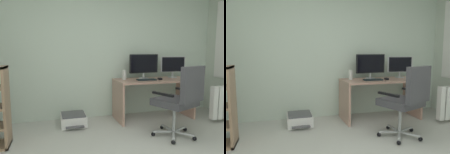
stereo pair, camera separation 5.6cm
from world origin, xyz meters
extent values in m
cube|color=silver|center=(0.00, 2.45, 1.28)|extent=(5.01, 0.10, 2.56)
cube|color=tan|center=(1.07, 2.02, 0.71)|extent=(1.41, 0.64, 0.04)
cube|color=tan|center=(0.38, 2.02, 0.35)|extent=(0.04, 0.61, 0.69)
cube|color=tan|center=(1.75, 2.02, 0.35)|extent=(0.04, 0.61, 0.69)
cylinder|color=#B2B5B7|center=(0.93, 2.16, 0.74)|extent=(0.18, 0.18, 0.01)
cylinder|color=#B2B5B7|center=(0.93, 2.16, 0.80)|extent=(0.03, 0.03, 0.11)
cube|color=black|center=(0.93, 2.16, 1.01)|extent=(0.57, 0.06, 0.35)
cube|color=black|center=(0.93, 2.14, 1.01)|extent=(0.53, 0.03, 0.32)
cylinder|color=#B2B5B7|center=(1.54, 2.16, 0.74)|extent=(0.18, 0.18, 0.01)
cylinder|color=#B2B5B7|center=(1.54, 2.16, 0.79)|extent=(0.03, 0.03, 0.10)
cube|color=#B7BABC|center=(1.54, 2.16, 0.99)|extent=(0.49, 0.09, 0.30)
cube|color=black|center=(1.54, 2.14, 0.99)|extent=(0.45, 0.06, 0.28)
cube|color=black|center=(0.88, 1.93, 0.74)|extent=(0.34, 0.14, 0.02)
cube|color=black|center=(1.14, 1.91, 0.75)|extent=(0.08, 0.11, 0.03)
cylinder|color=silver|center=(0.52, 2.11, 0.82)|extent=(0.07, 0.07, 0.17)
cube|color=#B7BABC|center=(1.10, 1.21, 0.07)|extent=(0.29, 0.14, 0.02)
sphere|color=black|center=(1.24, 1.27, 0.03)|extent=(0.06, 0.06, 0.06)
cube|color=#B7BABC|center=(0.95, 1.31, 0.07)|extent=(0.05, 0.30, 0.02)
sphere|color=black|center=(0.94, 1.46, 0.03)|extent=(0.06, 0.06, 0.06)
cube|color=#B7BABC|center=(0.82, 1.19, 0.07)|extent=(0.30, 0.10, 0.02)
sphere|color=black|center=(0.67, 1.23, 0.03)|extent=(0.06, 0.06, 0.06)
cube|color=#B7BABC|center=(0.88, 1.03, 0.07)|extent=(0.19, 0.27, 0.02)
sphere|color=black|center=(0.80, 0.90, 0.03)|extent=(0.06, 0.06, 0.06)
cube|color=#B7BABC|center=(1.06, 1.04, 0.07)|extent=(0.22, 0.25, 0.02)
sphere|color=black|center=(1.15, 0.93, 0.03)|extent=(0.06, 0.06, 0.06)
cylinder|color=#B7BABC|center=(0.96, 1.16, 0.27)|extent=(0.04, 0.04, 0.39)
cube|color=#414046|center=(0.96, 1.16, 0.51)|extent=(0.66, 0.65, 0.10)
cube|color=#414046|center=(1.07, 0.90, 0.80)|extent=(0.46, 0.24, 0.48)
cube|color=black|center=(0.71, 1.05, 0.66)|extent=(0.17, 0.33, 0.03)
cube|color=black|center=(1.22, 1.26, 0.66)|extent=(0.17, 0.33, 0.03)
cube|color=#977458|center=(-1.31, 1.49, 0.53)|extent=(0.03, 0.36, 1.06)
cube|color=white|center=(-0.40, 2.03, 0.09)|extent=(0.41, 0.41, 0.17)
cube|color=#4C4C51|center=(-0.40, 2.03, 0.19)|extent=(0.38, 0.38, 0.02)
cube|color=#4C4C51|center=(-0.40, 1.79, 0.05)|extent=(0.29, 0.10, 0.01)
cube|color=white|center=(1.95, 1.48, 0.35)|extent=(0.09, 0.10, 0.58)
cube|color=white|center=(2.06, 1.48, 0.35)|extent=(0.09, 0.10, 0.58)
camera|label=1|loc=(-0.75, -1.48, 1.25)|focal=34.18mm
camera|label=2|loc=(-0.69, -1.50, 1.25)|focal=34.18mm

